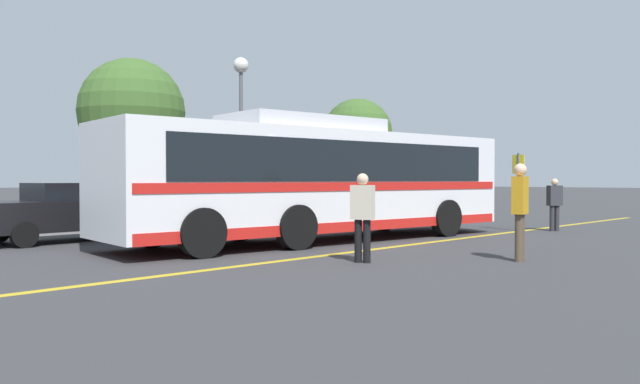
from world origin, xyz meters
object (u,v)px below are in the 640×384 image
(pedestrian_0, at_px, (363,212))
(tree_0, at_px, (132,112))
(parked_car_2, at_px, (218,205))
(bus_stop_sign, at_px, (518,182))
(street_lamp, at_px, (241,95))
(parked_car_1, at_px, (63,212))
(tree_1, at_px, (357,134))
(pedestrian_1, at_px, (555,201))
(transit_bus, at_px, (320,179))
(pedestrian_2, at_px, (520,205))

(pedestrian_0, relative_size, tree_0, 0.27)
(parked_car_2, distance_m, bus_stop_sign, 9.16)
(street_lamp, bearing_deg, parked_car_1, -160.08)
(pedestrian_0, distance_m, tree_1, 21.70)
(pedestrian_1, xyz_separation_m, tree_0, (-6.18, 14.08, 3.29))
(pedestrian_1, xyz_separation_m, street_lamp, (-3.86, 10.22, 3.78))
(parked_car_2, xyz_separation_m, bus_stop_sign, (5.97, -6.91, 0.72))
(transit_bus, bearing_deg, pedestrian_2, 5.09)
(pedestrian_1, bearing_deg, pedestrian_2, -129.94)
(parked_car_2, height_order, pedestrian_1, pedestrian_1)
(parked_car_2, bearing_deg, pedestrian_0, -19.08)
(pedestrian_1, xyz_separation_m, pedestrian_2, (-7.21, -2.55, 0.18))
(parked_car_2, bearing_deg, pedestrian_1, 40.35)
(bus_stop_sign, relative_size, street_lamp, 0.39)
(pedestrian_0, distance_m, bus_stop_sign, 8.79)
(bus_stop_sign, bearing_deg, pedestrian_0, -75.05)
(bus_stop_sign, bearing_deg, parked_car_2, -132.99)
(pedestrian_1, distance_m, bus_stop_sign, 1.25)
(parked_car_2, relative_size, pedestrian_2, 2.47)
(transit_bus, relative_size, parked_car_1, 2.85)
(pedestrian_0, distance_m, pedestrian_1, 9.47)
(transit_bus, relative_size, tree_0, 1.86)
(parked_car_1, bearing_deg, bus_stop_sign, -122.46)
(pedestrian_0, bearing_deg, bus_stop_sign, -102.85)
(bus_stop_sign, distance_m, street_lamp, 10.43)
(pedestrian_1, distance_m, pedestrian_2, 7.65)
(transit_bus, xyz_separation_m, parked_car_1, (-4.60, 4.48, -0.82))
(pedestrian_2, xyz_separation_m, tree_0, (1.03, 16.63, 3.11))
(street_lamp, distance_m, tree_0, 4.53)
(street_lamp, bearing_deg, bus_stop_sign, -71.92)
(transit_bus, height_order, tree_1, tree_1)
(parked_car_1, height_order, bus_stop_sign, bus_stop_sign)
(street_lamp, relative_size, tree_1, 1.04)
(pedestrian_1, height_order, tree_1, tree_1)
(pedestrian_1, height_order, street_lamp, street_lamp)
(pedestrian_2, height_order, bus_stop_sign, bus_stop_sign)
(tree_0, xyz_separation_m, tree_1, (12.81, -0.38, -0.23))
(pedestrian_1, xyz_separation_m, bus_stop_sign, (-0.78, 0.78, 0.59))
(parked_car_2, distance_m, pedestrian_2, 10.25)
(bus_stop_sign, xyz_separation_m, tree_1, (7.41, 12.92, 2.47))
(transit_bus, bearing_deg, parked_car_1, -128.00)
(transit_bus, height_order, parked_car_2, transit_bus)
(pedestrian_2, bearing_deg, transit_bus, -103.72)
(pedestrian_0, relative_size, street_lamp, 0.27)
(pedestrian_1, bearing_deg, tree_0, 144.31)
(pedestrian_2, bearing_deg, bus_stop_sign, -165.27)
(transit_bus, height_order, pedestrian_1, transit_bus)
(parked_car_1, xyz_separation_m, bus_stop_sign, (10.93, -6.60, 0.73))
(pedestrian_2, distance_m, street_lamp, 13.68)
(bus_stop_sign, bearing_deg, pedestrian_1, 51.17)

